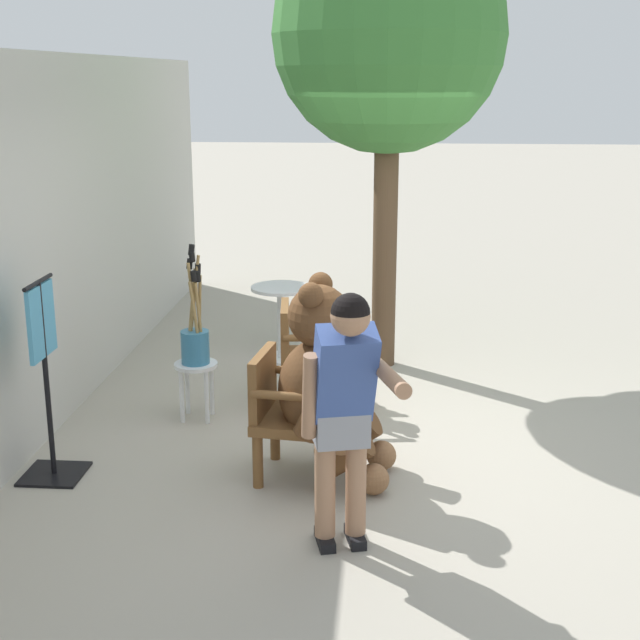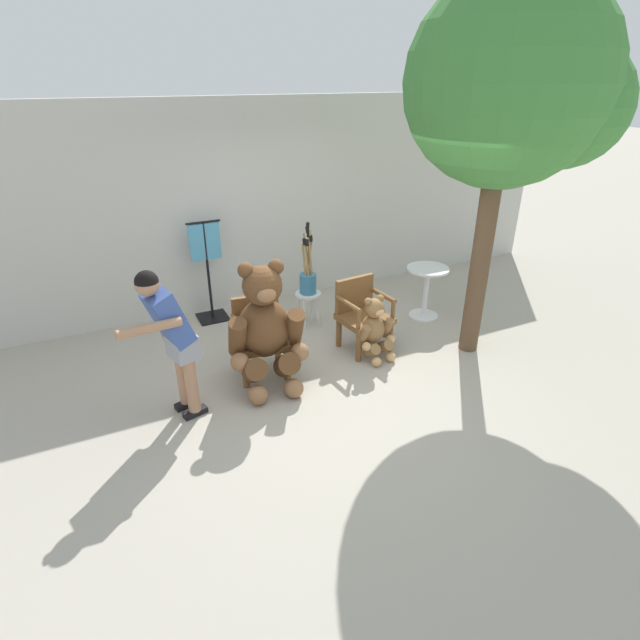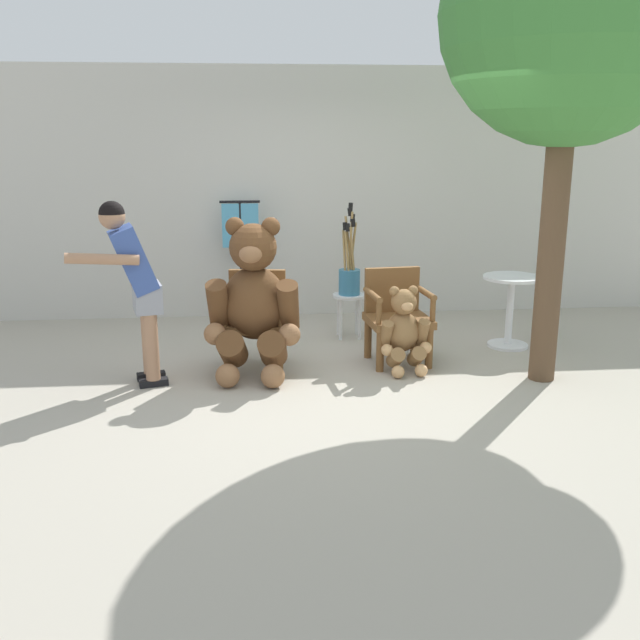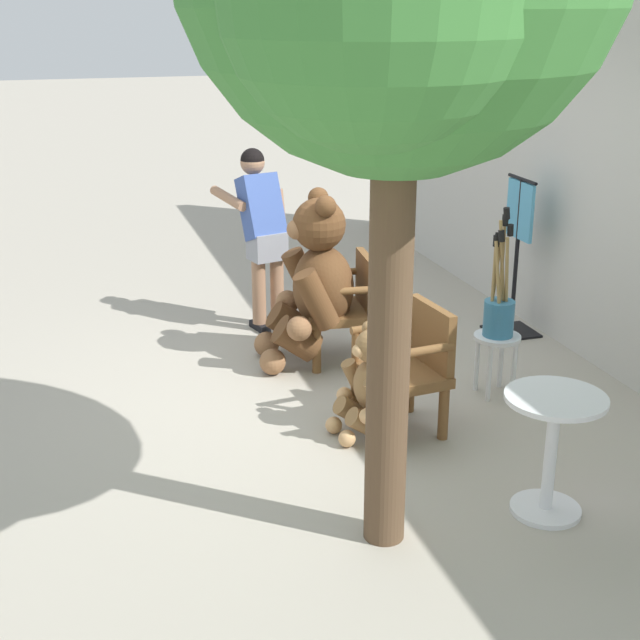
{
  "view_description": "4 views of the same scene",
  "coord_description": "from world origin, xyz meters",
  "px_view_note": "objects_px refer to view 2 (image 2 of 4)",
  "views": [
    {
      "loc": [
        -6.2,
        -0.21,
        2.63
      ],
      "look_at": [
        -0.0,
        0.29,
        0.92
      ],
      "focal_mm": 50.0,
      "sensor_mm": 36.0,
      "label": 1
    },
    {
      "loc": [
        -2.16,
        -4.19,
        3.05
      ],
      "look_at": [
        -0.22,
        -0.18,
        0.84
      ],
      "focal_mm": 28.0,
      "sensor_mm": 36.0,
      "label": 2
    },
    {
      "loc": [
        -0.64,
        -5.83,
        2.07
      ],
      "look_at": [
        -0.12,
        -0.15,
        0.57
      ],
      "focal_mm": 40.0,
      "sensor_mm": 36.0,
      "label": 3
    },
    {
      "loc": [
        5.68,
        -1.71,
        2.73
      ],
      "look_at": [
        0.2,
        -0.01,
        0.68
      ],
      "focal_mm": 50.0,
      "sensor_mm": 36.0,
      "label": 4
    }
  ],
  "objects_px": {
    "brush_bucket": "(308,278)",
    "patio_tree": "(518,88)",
    "white_stool": "(308,300)",
    "wooden_chair_left": "(260,335)",
    "person_visitor": "(171,332)",
    "teddy_bear_large": "(265,327)",
    "clothing_display_stand": "(208,269)",
    "round_side_table": "(426,287)",
    "wooden_chair_right": "(362,313)",
    "teddy_bear_small": "(375,328)"
  },
  "relations": [
    {
      "from": "brush_bucket",
      "to": "patio_tree",
      "type": "xyz_separation_m",
      "value": [
        1.59,
        -1.5,
        2.24
      ]
    },
    {
      "from": "white_stool",
      "to": "brush_bucket",
      "type": "distance_m",
      "value": 0.31
    },
    {
      "from": "wooden_chair_left",
      "to": "person_visitor",
      "type": "distance_m",
      "value": 1.17
    },
    {
      "from": "wooden_chair_left",
      "to": "teddy_bear_large",
      "type": "distance_m",
      "value": 0.33
    },
    {
      "from": "person_visitor",
      "to": "clothing_display_stand",
      "type": "xyz_separation_m",
      "value": [
        0.84,
        2.02,
        -0.2
      ]
    },
    {
      "from": "brush_bucket",
      "to": "round_side_table",
      "type": "relative_size",
      "value": 1.31
    },
    {
      "from": "wooden_chair_right",
      "to": "white_stool",
      "type": "xyz_separation_m",
      "value": [
        -0.33,
        0.83,
        -0.11
      ]
    },
    {
      "from": "patio_tree",
      "to": "white_stool",
      "type": "bearing_deg",
      "value": 136.68
    },
    {
      "from": "wooden_chair_left",
      "to": "teddy_bear_large",
      "type": "relative_size",
      "value": 0.62
    },
    {
      "from": "teddy_bear_small",
      "to": "white_stool",
      "type": "relative_size",
      "value": 1.68
    },
    {
      "from": "brush_bucket",
      "to": "clothing_display_stand",
      "type": "xyz_separation_m",
      "value": [
        -1.11,
        0.75,
        0.05
      ]
    },
    {
      "from": "wooden_chair_left",
      "to": "brush_bucket",
      "type": "height_order",
      "value": "brush_bucket"
    },
    {
      "from": "wooden_chair_right",
      "to": "patio_tree",
      "type": "height_order",
      "value": "patio_tree"
    },
    {
      "from": "white_stool",
      "to": "clothing_display_stand",
      "type": "xyz_separation_m",
      "value": [
        -1.11,
        0.75,
        0.36
      ]
    },
    {
      "from": "teddy_bear_large",
      "to": "wooden_chair_right",
      "type": "bearing_deg",
      "value": 10.99
    },
    {
      "from": "white_stool",
      "to": "round_side_table",
      "type": "bearing_deg",
      "value": -17.29
    },
    {
      "from": "wooden_chair_right",
      "to": "round_side_table",
      "type": "bearing_deg",
      "value": 16.24
    },
    {
      "from": "teddy_bear_small",
      "to": "person_visitor",
      "type": "height_order",
      "value": "person_visitor"
    },
    {
      "from": "wooden_chair_left",
      "to": "clothing_display_stand",
      "type": "xyz_separation_m",
      "value": [
        -0.15,
        1.59,
        0.26
      ]
    },
    {
      "from": "wooden_chair_right",
      "to": "round_side_table",
      "type": "relative_size",
      "value": 1.19
    },
    {
      "from": "teddy_bear_large",
      "to": "clothing_display_stand",
      "type": "relative_size",
      "value": 1.01
    },
    {
      "from": "person_visitor",
      "to": "teddy_bear_large",
      "type": "bearing_deg",
      "value": 10.34
    },
    {
      "from": "teddy_bear_small",
      "to": "person_visitor",
      "type": "relative_size",
      "value": 0.5
    },
    {
      "from": "round_side_table",
      "to": "patio_tree",
      "type": "distance_m",
      "value": 2.67
    },
    {
      "from": "brush_bucket",
      "to": "round_side_table",
      "type": "xyz_separation_m",
      "value": [
        1.54,
        -0.48,
        -0.22
      ]
    },
    {
      "from": "patio_tree",
      "to": "person_visitor",
      "type": "bearing_deg",
      "value": 176.2
    },
    {
      "from": "teddy_bear_small",
      "to": "person_visitor",
      "type": "distance_m",
      "value": 2.36
    },
    {
      "from": "wooden_chair_left",
      "to": "wooden_chair_right",
      "type": "bearing_deg",
      "value": 0.01
    },
    {
      "from": "brush_bucket",
      "to": "patio_tree",
      "type": "relative_size",
      "value": 0.24
    },
    {
      "from": "teddy_bear_large",
      "to": "white_stool",
      "type": "distance_m",
      "value": 1.5
    },
    {
      "from": "wooden_chair_left",
      "to": "round_side_table",
      "type": "xyz_separation_m",
      "value": [
        2.51,
        0.35,
        -0.01
      ]
    },
    {
      "from": "white_stool",
      "to": "patio_tree",
      "type": "height_order",
      "value": "patio_tree"
    },
    {
      "from": "white_stool",
      "to": "clothing_display_stand",
      "type": "height_order",
      "value": "clothing_display_stand"
    },
    {
      "from": "wooden_chair_left",
      "to": "teddy_bear_small",
      "type": "bearing_deg",
      "value": -12.19
    },
    {
      "from": "wooden_chair_right",
      "to": "round_side_table",
      "type": "distance_m",
      "value": 1.26
    },
    {
      "from": "wooden_chair_right",
      "to": "white_stool",
      "type": "relative_size",
      "value": 1.87
    },
    {
      "from": "wooden_chair_left",
      "to": "clothing_display_stand",
      "type": "distance_m",
      "value": 1.61
    },
    {
      "from": "wooden_chair_right",
      "to": "round_side_table",
      "type": "xyz_separation_m",
      "value": [
        1.21,
        0.35,
        -0.01
      ]
    },
    {
      "from": "teddy_bear_large",
      "to": "white_stool",
      "type": "relative_size",
      "value": 3.01
    },
    {
      "from": "teddy_bear_small",
      "to": "wooden_chair_right",
      "type": "bearing_deg",
      "value": 92.16
    },
    {
      "from": "person_visitor",
      "to": "patio_tree",
      "type": "relative_size",
      "value": 0.39
    },
    {
      "from": "person_visitor",
      "to": "clothing_display_stand",
      "type": "distance_m",
      "value": 2.19
    },
    {
      "from": "wooden_chair_left",
      "to": "person_visitor",
      "type": "height_order",
      "value": "person_visitor"
    },
    {
      "from": "white_stool",
      "to": "brush_bucket",
      "type": "relative_size",
      "value": 0.49
    },
    {
      "from": "teddy_bear_large",
      "to": "brush_bucket",
      "type": "xyz_separation_m",
      "value": [
        0.98,
        1.09,
        -0.01
      ]
    },
    {
      "from": "clothing_display_stand",
      "to": "teddy_bear_large",
      "type": "bearing_deg",
      "value": -85.89
    },
    {
      "from": "round_side_table",
      "to": "patio_tree",
      "type": "xyz_separation_m",
      "value": [
        0.05,
        -1.02,
        2.47
      ]
    },
    {
      "from": "teddy_bear_large",
      "to": "person_visitor",
      "type": "relative_size",
      "value": 0.89
    },
    {
      "from": "teddy_bear_small",
      "to": "patio_tree",
      "type": "bearing_deg",
      "value": -17.12
    },
    {
      "from": "white_stool",
      "to": "patio_tree",
      "type": "distance_m",
      "value": 3.37
    }
  ]
}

